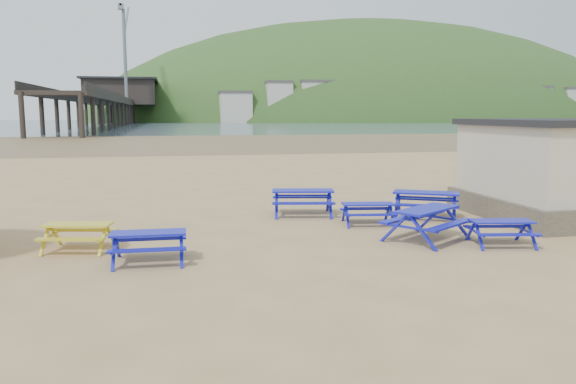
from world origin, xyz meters
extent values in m
plane|color=tan|center=(0.00, 0.00, 0.00)|extent=(400.00, 400.00, 0.00)
plane|color=brown|center=(0.00, 55.00, 0.00)|extent=(400.00, 400.00, 0.00)
plane|color=#4A5D6A|center=(0.00, 170.00, 0.01)|extent=(400.00, 400.00, 0.00)
cube|color=#0B03B4|center=(1.24, 2.99, 0.81)|extent=(2.12, 1.16, 0.06)
cube|color=#0B03B4|center=(1.37, 3.64, 0.50)|extent=(2.02, 0.67, 0.06)
cube|color=#0B03B4|center=(1.11, 2.33, 0.50)|extent=(2.02, 0.67, 0.06)
cube|color=#0B03B4|center=(4.96, 1.64, 0.82)|extent=(2.17, 1.65, 0.06)
cube|color=#0B03B4|center=(5.28, 2.24, 0.51)|extent=(1.93, 1.20, 0.06)
cube|color=#0B03B4|center=(4.64, 1.04, 0.51)|extent=(1.93, 1.20, 0.06)
cube|color=#0B03B4|center=(2.79, 1.05, 0.63)|extent=(1.63, 0.84, 0.04)
cube|color=#0B03B4|center=(2.88, 1.56, 0.39)|extent=(1.57, 0.46, 0.04)
cube|color=#0B03B4|center=(2.71, 0.54, 0.39)|extent=(1.57, 0.46, 0.04)
cube|color=#0B03B4|center=(-3.55, -2.05, 0.68)|extent=(1.69, 0.70, 0.05)
cube|color=#0B03B4|center=(-3.53, -1.49, 0.42)|extent=(1.68, 0.28, 0.05)
cube|color=#0B03B4|center=(-3.56, -2.60, 0.42)|extent=(1.68, 0.28, 0.05)
cube|color=#0B03B4|center=(5.18, -2.22, 0.63)|extent=(1.63, 0.87, 0.04)
cube|color=#0B03B4|center=(5.27, -1.71, 0.39)|extent=(1.56, 0.49, 0.04)
cube|color=#0B03B4|center=(5.08, -2.73, 0.39)|extent=(1.56, 0.49, 0.04)
cube|color=#0B03B4|center=(3.57, -1.31, 0.84)|extent=(2.16, 1.82, 0.06)
cube|color=#0B03B4|center=(3.18, -0.74, 0.52)|extent=(1.87, 1.40, 0.06)
cube|color=#0B03B4|center=(3.95, -1.88, 0.52)|extent=(1.87, 1.40, 0.06)
cube|color=gold|center=(-5.27, -0.55, 0.65)|extent=(1.69, 0.94, 0.04)
cube|color=gold|center=(-5.16, -0.03, 0.40)|extent=(1.61, 0.55, 0.04)
cube|color=gold|center=(-5.38, -1.07, 0.40)|extent=(1.61, 0.55, 0.04)
cube|color=black|center=(-18.00, 175.00, 6.00)|extent=(9.00, 220.00, 0.60)
cube|color=black|center=(-18.00, 186.00, 10.00)|extent=(22.00, 30.00, 8.00)
cube|color=black|center=(-18.00, 186.00, 14.30)|extent=(24.00, 32.00, 0.60)
cylinder|color=slate|center=(-15.00, 164.00, 20.00)|extent=(1.00, 1.00, 28.00)
cube|color=slate|center=(-15.00, 178.00, 33.00)|extent=(0.60, 25.63, 12.38)
ellipsoid|color=#2D4C1E|center=(90.00, 230.00, -10.00)|extent=(264.00, 144.00, 108.00)
camera|label=1|loc=(-3.05, -14.77, 3.35)|focal=35.00mm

